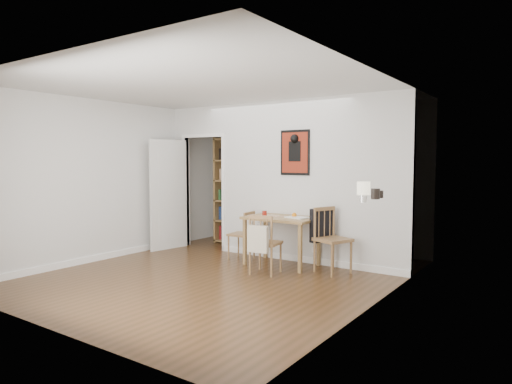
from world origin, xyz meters
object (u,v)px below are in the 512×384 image
Objects in this scene: ceramic_jar_a at (375,194)px; notebook at (297,217)px; ceramic_jar_b at (380,194)px; chair_left at (241,235)px; orange_fruit at (294,215)px; dining_table at (282,223)px; bookshelf at (236,191)px; fireplace at (378,245)px; chair_front at (265,243)px; red_glass at (264,214)px; chair_right at (332,239)px; mantel_lamp at (364,190)px.

notebook is at bearing 155.08° from ceramic_jar_a.
chair_left is at bearing 169.56° from ceramic_jar_b.
ceramic_jar_b reaches higher than orange_fruit.
bookshelf is (-1.68, 1.06, 0.36)m from dining_table.
fireplace is 0.66m from ceramic_jar_b.
red_glass is at bearing 124.45° from chair_front.
chair_right is at bearing 143.31° from ceramic_jar_a.
chair_right is 10.18× the size of red_glass.
chair_right is 0.97m from chair_front.
chair_front reaches higher than dining_table.
red_glass is 2.28m from mantel_lamp.
ceramic_jar_a reaches higher than red_glass.
ceramic_jar_b is (3.40, -1.51, 0.18)m from bookshelf.
chair_front is at bearing 178.22° from ceramic_jar_a.
orange_fruit is 1.74m from ceramic_jar_a.
dining_table is at bearing -32.19° from bookshelf.
bookshelf reaches higher than chair_front.
red_glass is 2.07m from ceramic_jar_a.
bookshelf reaches higher than dining_table.
orange_fruit is at bearing 81.12° from chair_front.
dining_table is 0.30m from red_glass.
ceramic_jar_a reaches higher than fireplace.
ceramic_jar_a is (2.51, -0.66, 0.83)m from chair_left.
dining_table is at bearing 157.54° from fireplace.
ceramic_jar_b is at bearing 93.91° from mantel_lamp.
dining_table is 4.77× the size of mantel_lamp.
chair_right is 1.13m from red_glass.
notebook is 2.56× the size of ceramic_jar_a.
notebook is (0.07, -0.03, -0.03)m from orange_fruit.
ceramic_jar_b is at bearing 105.41° from fireplace.
red_glass reaches higher than orange_fruit.
notebook is 1.59m from ceramic_jar_b.
chair_front is 9.26× the size of red_glass.
chair_left is 2.69m from fireplace.
fireplace is at bearing -26.60° from notebook.
bookshelf is (-2.53, 1.06, 0.53)m from chair_right.
bookshelf is 8.99× the size of mantel_lamp.
chair_left is 0.38× the size of bookshelf.
fireplace is at bearing -22.46° from dining_table.
chair_right is 12.82× the size of orange_fruit.
bookshelf is 2.14m from orange_fruit.
mantel_lamp is (0.91, -1.13, 0.81)m from chair_right.
chair_right is at bearing 141.94° from fireplace.
chair_left is (-0.78, 0.01, -0.27)m from dining_table.
fireplace is at bearing 85.10° from mantel_lamp.
orange_fruit is at bearing 142.87° from mantel_lamp.
chair_right is 0.76× the size of fireplace.
mantel_lamp reaches higher than chair_front.
red_glass is (0.55, -0.14, 0.40)m from chair_left.
chair_front is at bearing 162.39° from mantel_lamp.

